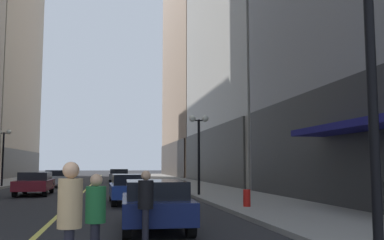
# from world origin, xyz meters

# --- Properties ---
(ground_plane) EXTENTS (200.00, 200.00, 0.00)m
(ground_plane) POSITION_xyz_m (0.00, 35.00, 0.00)
(ground_plane) COLOR #262628
(sidewalk_right) EXTENTS (4.50, 78.00, 0.15)m
(sidewalk_right) POSITION_xyz_m (8.25, 35.00, 0.07)
(sidewalk_right) COLOR gray
(sidewalk_right) RESTS_ON ground
(lane_centre_stripe) EXTENTS (0.16, 70.00, 0.01)m
(lane_centre_stripe) POSITION_xyz_m (0.00, 35.00, 0.00)
(lane_centre_stripe) COLOR #E5D64C
(lane_centre_stripe) RESTS_ON ground
(building_right_far) EXTENTS (10.59, 26.00, 54.08)m
(building_right_far) POSITION_xyz_m (15.70, 60.00, 26.94)
(building_right_far) COLOR gray
(building_right_far) RESTS_ON ground
(storefront_awning_right) EXTENTS (1.60, 6.50, 3.12)m
(storefront_awning_right) POSITION_xyz_m (9.69, 8.51, 2.99)
(storefront_awning_right) COLOR navy
(storefront_awning_right) RESTS_ON ground
(car_navy) EXTENTS (1.85, 4.14, 1.32)m
(car_navy) POSITION_xyz_m (2.96, 7.02, 0.72)
(car_navy) COLOR #141E4C
(car_navy) RESTS_ON ground
(car_blue) EXTENTS (1.86, 4.10, 1.32)m
(car_blue) POSITION_xyz_m (2.59, 15.18, 0.72)
(car_blue) COLOR navy
(car_blue) RESTS_ON ground
(car_maroon) EXTENTS (1.87, 4.40, 1.32)m
(car_maroon) POSITION_xyz_m (-2.59, 21.85, 0.72)
(car_maroon) COLOR maroon
(car_maroon) RESTS_ON ground
(car_silver) EXTENTS (1.89, 4.42, 1.32)m
(car_silver) POSITION_xyz_m (-2.54, 31.43, 0.72)
(car_silver) COLOR #B7B7BC
(car_silver) RESTS_ON ground
(car_grey) EXTENTS (1.97, 4.33, 1.32)m
(car_grey) POSITION_xyz_m (2.47, 39.72, 0.72)
(car_grey) COLOR slate
(car_grey) RESTS_ON ground
(pedestrian_in_black_coat) EXTENTS (0.36, 0.36, 1.61)m
(pedestrian_in_black_coat) POSITION_xyz_m (2.53, 4.84, 0.93)
(pedestrian_in_black_coat) COLOR black
(pedestrian_in_black_coat) RESTS_ON ground
(pedestrian_in_tan_trench) EXTENTS (0.36, 0.36, 1.78)m
(pedestrian_in_tan_trench) POSITION_xyz_m (1.23, 1.54, 1.04)
(pedestrian_in_tan_trench) COLOR black
(pedestrian_in_tan_trench) RESTS_ON ground
(pedestrian_in_green_parka) EXTENTS (0.37, 0.37, 1.58)m
(pedestrian_in_green_parka) POSITION_xyz_m (1.54, 2.78, 0.92)
(pedestrian_in_green_parka) COLOR black
(pedestrian_in_green_parka) RESTS_ON ground
(traffic_light_near_right) EXTENTS (3.43, 0.35, 5.65)m
(traffic_light_near_right) POSITION_xyz_m (5.35, 2.23, 3.74)
(traffic_light_near_right) COLOR black
(traffic_light_near_right) RESTS_ON ground
(street_lamp_left_far) EXTENTS (1.06, 0.36, 4.43)m
(street_lamp_left_far) POSITION_xyz_m (-6.40, 30.45, 3.26)
(street_lamp_left_far) COLOR black
(street_lamp_left_far) RESTS_ON ground
(street_lamp_right_mid) EXTENTS (1.06, 0.36, 4.43)m
(street_lamp_right_mid) POSITION_xyz_m (6.40, 18.37, 3.26)
(street_lamp_right_mid) COLOR black
(street_lamp_right_mid) RESTS_ON ground
(fire_hydrant_right) EXTENTS (0.28, 0.28, 0.80)m
(fire_hydrant_right) POSITION_xyz_m (6.90, 11.44, 0.40)
(fire_hydrant_right) COLOR red
(fire_hydrant_right) RESTS_ON ground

